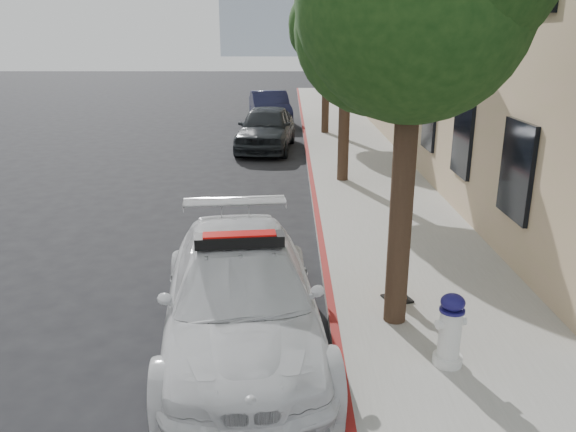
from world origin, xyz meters
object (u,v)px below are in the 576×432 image
at_px(police_car, 241,296).
at_px(parked_car_far, 270,108).
at_px(fire_hydrant, 450,330).
at_px(parked_car_mid, 266,128).
at_px(traffic_cone, 398,278).

distance_m(police_car, parked_car_far, 19.52).
bearing_deg(fire_hydrant, parked_car_mid, 84.19).
bearing_deg(traffic_cone, parked_car_mid, 101.06).
xyz_separation_m(parked_car_mid, parked_car_far, (-0.08, 6.00, -0.02)).
bearing_deg(police_car, parked_car_far, 83.94).
bearing_deg(parked_car_far, police_car, -97.08).
bearing_deg(parked_car_far, traffic_cone, -90.19).
distance_m(police_car, parked_car_mid, 13.53).
height_order(police_car, fire_hydrant, police_car).
xyz_separation_m(parked_car_mid, traffic_cone, (2.44, -12.48, -0.28)).
relative_size(parked_car_mid, parked_car_far, 0.99).
relative_size(police_car, traffic_cone, 7.22).
height_order(fire_hydrant, traffic_cone, fire_hydrant).
bearing_deg(fire_hydrant, parked_car_far, 81.23).
relative_size(parked_car_mid, traffic_cone, 6.50).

